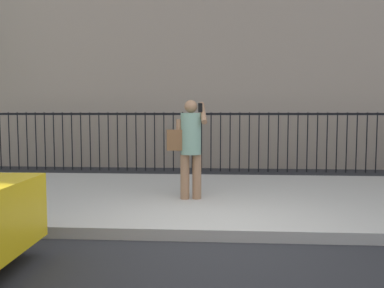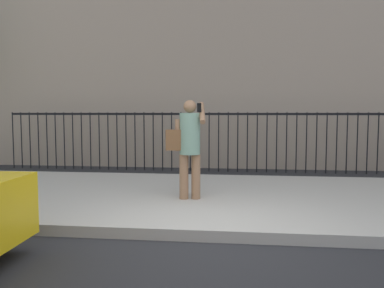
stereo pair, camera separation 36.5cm
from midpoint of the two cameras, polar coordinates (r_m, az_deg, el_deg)
The scene contains 4 objects.
ground_plane at distance 5.02m, azimuth 3.86°, elevation -13.94°, with size 60.00×60.00×0.00m, color #28282B.
sidewalk at distance 7.12m, azimuth 4.77°, elevation -7.76°, with size 28.00×4.40×0.15m, color #B2ADA3.
iron_fence at distance 10.68m, azimuth 5.50°, elevation 1.46°, with size 12.03×0.04×1.60m.
pedestrian_on_phone at distance 6.57m, azimuth 1.05°, elevation 0.29°, with size 0.69×0.49×1.65m.
Camera 2 is at (0.41, -4.74, 1.59)m, focal length 37.19 mm.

